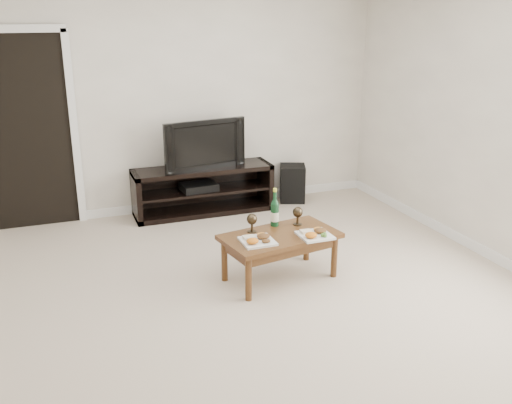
% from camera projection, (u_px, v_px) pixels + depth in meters
% --- Properties ---
extents(floor, '(5.50, 5.50, 0.00)m').
position_uv_depth(floor, '(254.00, 317.00, 4.41)').
color(floor, beige).
rests_on(floor, ground).
extents(back_wall, '(5.00, 0.04, 2.60)m').
position_uv_depth(back_wall, '(169.00, 100.00, 6.46)').
color(back_wall, beige).
rests_on(back_wall, ground).
extents(doorway, '(0.90, 0.02, 2.05)m').
position_uv_depth(doorway, '(26.00, 134.00, 6.00)').
color(doorway, black).
rests_on(doorway, ground).
extents(media_console, '(1.61, 0.45, 0.55)m').
position_uv_depth(media_console, '(203.00, 190.00, 6.64)').
color(media_console, black).
rests_on(media_console, ground).
extents(television, '(0.98, 0.29, 0.56)m').
position_uv_depth(television, '(202.00, 143.00, 6.46)').
color(television, black).
rests_on(television, media_console).
extents(av_receiver, '(0.42, 0.33, 0.08)m').
position_uv_depth(av_receiver, '(199.00, 187.00, 6.60)').
color(av_receiver, black).
rests_on(av_receiver, media_console).
extents(subwoofer, '(0.39, 0.39, 0.45)m').
position_uv_depth(subwoofer, '(292.00, 183.00, 7.07)').
color(subwoofer, black).
rests_on(subwoofer, ground).
extents(coffee_table, '(1.07, 0.71, 0.42)m').
position_uv_depth(coffee_table, '(280.00, 256.00, 5.00)').
color(coffee_table, '#553617').
rests_on(coffee_table, ground).
extents(plate_left, '(0.27, 0.27, 0.07)m').
position_uv_depth(plate_left, '(257.00, 238.00, 4.75)').
color(plate_left, white).
rests_on(plate_left, coffee_table).
extents(plate_right, '(0.27, 0.27, 0.07)m').
position_uv_depth(plate_right, '(315.00, 233.00, 4.87)').
color(plate_right, white).
rests_on(plate_right, coffee_table).
extents(wine_bottle, '(0.07, 0.07, 0.35)m').
position_uv_depth(wine_bottle, '(275.00, 207.00, 5.08)').
color(wine_bottle, '#0F381C').
rests_on(wine_bottle, coffee_table).
extents(goblet_left, '(0.09, 0.09, 0.17)m').
position_uv_depth(goblet_left, '(252.00, 223.00, 4.95)').
color(goblet_left, '#32291B').
rests_on(goblet_left, coffee_table).
extents(goblet_right, '(0.09, 0.09, 0.17)m').
position_uv_depth(goblet_right, '(298.00, 216.00, 5.13)').
color(goblet_right, '#32291B').
rests_on(goblet_right, coffee_table).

